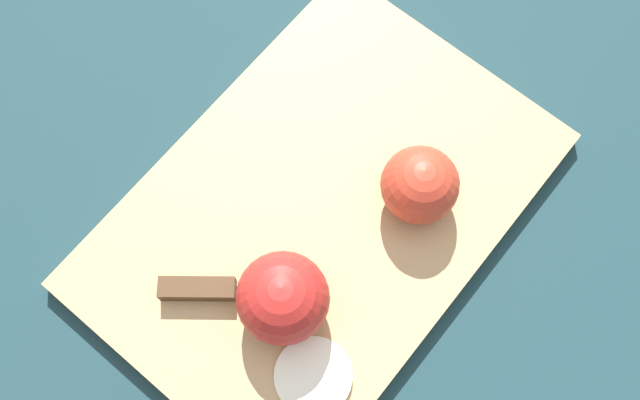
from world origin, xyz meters
TOP-DOWN VIEW (x-y plane):
  - ground_plane at (0.00, 0.00)m, footprint 4.00×4.00m
  - cutting_board at (0.00, 0.00)m, footprint 0.46×0.35m
  - apple_half_left at (-0.05, 0.07)m, footprint 0.07×0.07m
  - apple_half_right at (0.09, 0.02)m, footprint 0.08×0.08m
  - knife at (0.12, -0.04)m, footprint 0.09×0.13m
  - apple_slice at (0.13, 0.07)m, footprint 0.07×0.07m

SIDE VIEW (x-z plane):
  - ground_plane at x=0.00m, z-range 0.00..0.00m
  - cutting_board at x=0.00m, z-range 0.00..0.02m
  - apple_slice at x=0.13m, z-range 0.02..0.03m
  - knife at x=0.12m, z-range 0.02..0.04m
  - apple_half_left at x=-0.05m, z-range 0.02..0.09m
  - apple_half_right at x=0.09m, z-range 0.02..0.10m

